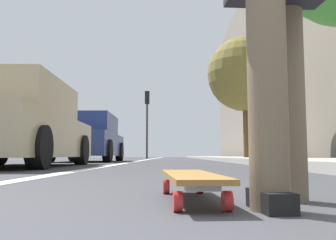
{
  "coord_description": "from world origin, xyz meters",
  "views": [
    {
      "loc": [
        -0.42,
        0.03,
        0.19
      ],
      "look_at": [
        11.96,
        0.17,
        1.37
      ],
      "focal_mm": 39.88,
      "sensor_mm": 36.0,
      "label": 1
    }
  ],
  "objects_px": {
    "parked_car_near": "(14,126)",
    "traffic_light": "(147,112)",
    "street_tree_mid": "(245,74)",
    "skateboard": "(191,179)",
    "parked_car_mid": "(88,139)"
  },
  "relations": [
    {
      "from": "parked_car_near",
      "to": "traffic_light",
      "type": "height_order",
      "value": "traffic_light"
    },
    {
      "from": "parked_car_near",
      "to": "street_tree_mid",
      "type": "relative_size",
      "value": 0.93
    },
    {
      "from": "skateboard",
      "to": "traffic_light",
      "type": "relative_size",
      "value": 0.2
    },
    {
      "from": "parked_car_mid",
      "to": "traffic_light",
      "type": "xyz_separation_m",
      "value": [
        11.3,
        -1.11,
        2.21
      ]
    },
    {
      "from": "traffic_light",
      "to": "street_tree_mid",
      "type": "bearing_deg",
      "value": -154.95
    },
    {
      "from": "skateboard",
      "to": "parked_car_near",
      "type": "bearing_deg",
      "value": 30.36
    },
    {
      "from": "street_tree_mid",
      "to": "parked_car_mid",
      "type": "bearing_deg",
      "value": 110.41
    },
    {
      "from": "parked_car_near",
      "to": "traffic_light",
      "type": "distance_m",
      "value": 17.01
    },
    {
      "from": "traffic_light",
      "to": "street_tree_mid",
      "type": "xyz_separation_m",
      "value": [
        -9.27,
        -4.33,
        0.34
      ]
    },
    {
      "from": "skateboard",
      "to": "traffic_light",
      "type": "height_order",
      "value": "traffic_light"
    },
    {
      "from": "parked_car_mid",
      "to": "street_tree_mid",
      "type": "distance_m",
      "value": 6.34
    },
    {
      "from": "parked_car_near",
      "to": "street_tree_mid",
      "type": "height_order",
      "value": "street_tree_mid"
    },
    {
      "from": "parked_car_mid",
      "to": "skateboard",
      "type": "bearing_deg",
      "value": -164.99
    },
    {
      "from": "parked_car_near",
      "to": "parked_car_mid",
      "type": "xyz_separation_m",
      "value": [
        5.53,
        -0.03,
        0.02
      ]
    },
    {
      "from": "skateboard",
      "to": "street_tree_mid",
      "type": "height_order",
      "value": "street_tree_mid"
    }
  ]
}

